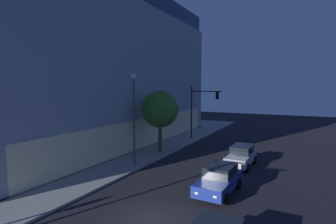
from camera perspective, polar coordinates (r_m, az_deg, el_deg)
The scene contains 7 objects.
ground_plane at distance 14.41m, azimuth -3.34°, elevation -22.38°, with size 120.00×120.00×0.00m, color black.
modern_building at distance 40.01m, azimuth -24.19°, elevation 8.05°, with size 35.22×31.58×18.09m.
traffic_light_far_corner at distance 34.06m, azimuth 6.92°, elevation 1.51°, with size 0.33×4.11×6.66m.
street_lamp_sidewalk at distance 22.41m, azimuth -7.29°, elevation 0.88°, with size 0.44×0.44×7.69m.
sidewalk_tree at distance 26.90m, azimuth -1.72°, elevation 0.58°, with size 3.72×3.72×6.24m.
car_blue at distance 17.79m, azimuth 10.86°, elevation -13.91°, with size 4.63×2.20×1.74m.
car_silver at distance 24.11m, azimuth 15.38°, elevation -8.93°, with size 4.56×2.10×1.70m.
Camera 1 is at (-10.99, -6.52, 6.67)m, focal length 28.58 mm.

